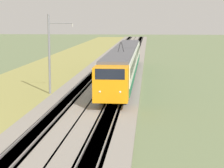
# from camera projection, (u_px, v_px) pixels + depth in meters

# --- Properties ---
(ballast_main) EXTENTS (240.00, 4.40, 0.30)m
(ballast_main) POSITION_uv_depth(u_px,v_px,m) (90.00, 79.00, 54.18)
(ballast_main) COLOR gray
(ballast_main) RESTS_ON ground
(ballast_adjacent) EXTENTS (240.00, 4.40, 0.30)m
(ballast_adjacent) POSITION_uv_depth(u_px,v_px,m) (124.00, 80.00, 53.83)
(ballast_adjacent) COLOR gray
(ballast_adjacent) RESTS_ON ground
(track_main) EXTENTS (240.00, 1.57, 0.45)m
(track_main) POSITION_uv_depth(u_px,v_px,m) (90.00, 79.00, 54.18)
(track_main) COLOR #4C4238
(track_main) RESTS_ON ground
(track_adjacent) EXTENTS (240.00, 1.57, 0.45)m
(track_adjacent) POSITION_uv_depth(u_px,v_px,m) (124.00, 80.00, 53.83)
(track_adjacent) COLOR #4C4238
(track_adjacent) RESTS_ON ground
(grass_verge) EXTENTS (240.00, 12.30, 0.12)m
(grass_verge) POSITION_uv_depth(u_px,v_px,m) (37.00, 80.00, 54.75)
(grass_verge) COLOR #99934C
(grass_verge) RESTS_ON ground
(passenger_train) EXTENTS (39.45, 2.97, 5.16)m
(passenger_train) POSITION_uv_depth(u_px,v_px,m) (124.00, 61.00, 54.13)
(passenger_train) COLOR orange
(passenger_train) RESTS_ON ground
(catenary_mast_mid) EXTENTS (0.22, 2.56, 8.11)m
(catenary_mast_mid) POSITION_uv_depth(u_px,v_px,m) (50.00, 54.00, 43.66)
(catenary_mast_mid) COLOR slate
(catenary_mast_mid) RESTS_ON ground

